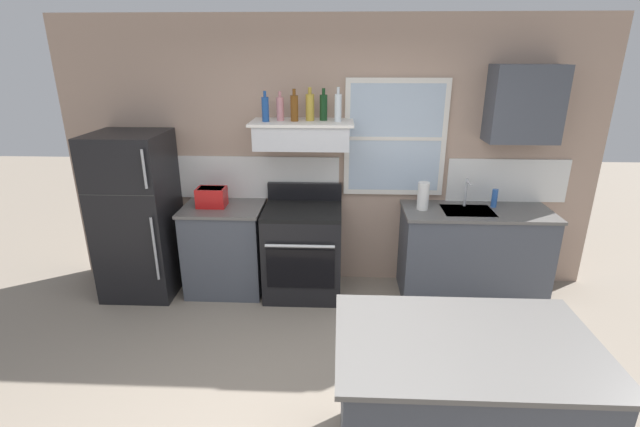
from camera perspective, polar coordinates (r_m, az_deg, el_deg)
back_wall at (r=4.64m, az=1.57°, el=7.21°), size 5.40×0.11×2.70m
refrigerator at (r=4.85m, az=-22.02°, el=-0.24°), size 0.70×0.72×1.64m
counter_left_of_stove at (r=4.76m, az=-11.78°, el=-4.28°), size 0.79×0.63×0.91m
toaster at (r=4.58m, az=-13.48°, el=2.06°), size 0.30×0.20×0.19m
stove_range at (r=4.59m, az=-2.13°, el=-4.65°), size 0.76×0.69×1.09m
range_hood_shelf at (r=4.34m, az=-2.23°, el=9.98°), size 0.96×0.52×0.24m
bottle_blue_liqueur at (r=4.29m, az=-6.90°, el=12.95°), size 0.07×0.07×0.28m
bottle_rose_pink at (r=4.35m, az=-5.03°, el=13.06°), size 0.07×0.07×0.27m
bottle_amber_wine at (r=4.29m, az=-3.25°, el=13.16°), size 0.07×0.07×0.29m
bottle_champagne_gold_foil at (r=4.33m, az=-1.28°, el=13.29°), size 0.08×0.08×0.30m
bottle_dark_green_wine at (r=4.34m, az=0.45°, el=13.27°), size 0.07×0.07×0.29m
bottle_clear_tall at (r=4.26m, az=2.28°, el=13.23°), size 0.06×0.06×0.31m
counter_right_with_sink at (r=4.80m, az=18.63°, el=-4.68°), size 1.43×0.63×0.91m
sink_faucet at (r=4.65m, az=17.97°, el=2.87°), size 0.03×0.17×0.28m
paper_towel_roll at (r=4.48m, az=12.86°, el=2.17°), size 0.11×0.11×0.27m
dish_soap_bottle at (r=4.76m, az=21.10°, el=1.81°), size 0.06×0.06×0.18m
kitchen_island at (r=2.89m, az=17.03°, el=-22.34°), size 1.40×0.90×0.91m
upper_cabinet_right at (r=4.68m, az=24.34°, el=12.43°), size 0.64×0.32×0.70m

